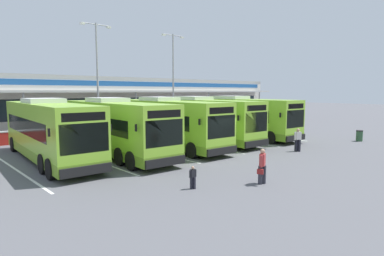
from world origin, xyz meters
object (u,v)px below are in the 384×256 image
at_px(coach_bus_right_centre, 201,120).
at_px(coach_bus_centre, 166,123).
at_px(coach_bus_leftmost, 49,131).
at_px(litter_bin, 359,136).
at_px(pedestrian_child, 193,177).
at_px(lamp_post_east, 173,74).
at_px(pedestrian_in_dark_coat, 298,139).
at_px(coach_bus_left_centre, 114,128).
at_px(coach_bus_rightmost, 239,117).
at_px(lamp_post_centre, 97,71).
at_px(pedestrian_with_handbag, 262,165).

bearing_deg(coach_bus_right_centre, coach_bus_centre, -175.68).
height_order(coach_bus_leftmost, litter_bin, coach_bus_leftmost).
xyz_separation_m(pedestrian_child, lamp_post_east, (15.61, 20.54, 5.75)).
bearing_deg(pedestrian_in_dark_coat, pedestrian_child, -172.66).
distance_m(coach_bus_right_centre, lamp_post_east, 13.26).
xyz_separation_m(coach_bus_left_centre, litter_bin, (18.17, -8.83, -1.32)).
xyz_separation_m(coach_bus_rightmost, lamp_post_centre, (-8.24, 11.72, 4.50)).
relative_size(coach_bus_left_centre, pedestrian_child, 12.23).
distance_m(coach_bus_rightmost, pedestrian_in_dark_coat, 8.23).
height_order(pedestrian_with_handbag, pedestrian_in_dark_coat, same).
bearing_deg(pedestrian_with_handbag, coach_bus_left_centre, 98.14).
xyz_separation_m(pedestrian_child, litter_bin, (19.47, 0.35, -0.07)).
height_order(coach_bus_centre, pedestrian_with_handbag, coach_bus_centre).
distance_m(coach_bus_leftmost, litter_bin, 24.15).
height_order(pedestrian_child, litter_bin, pedestrian_child).
relative_size(pedestrian_child, litter_bin, 1.08).
distance_m(coach_bus_centre, coach_bus_rightmost, 8.44).
distance_m(coach_bus_leftmost, pedestrian_child, 10.58).
distance_m(coach_bus_right_centre, pedestrian_with_handbag, 13.11).
relative_size(coach_bus_centre, lamp_post_centre, 1.12).
bearing_deg(coach_bus_rightmost, coach_bus_left_centre, 179.79).
bearing_deg(coach_bus_leftmost, lamp_post_centre, 51.39).
xyz_separation_m(coach_bus_left_centre, pedestrian_with_handbag, (1.54, -10.74, -0.93)).
relative_size(coach_bus_left_centre, lamp_post_centre, 1.12).
height_order(coach_bus_right_centre, pedestrian_with_handbag, coach_bus_right_centre).
xyz_separation_m(pedestrian_in_dark_coat, pedestrian_child, (-11.33, -1.46, -0.33)).
distance_m(coach_bus_centre, pedestrian_child, 10.97).
distance_m(coach_bus_rightmost, pedestrian_child, 16.92).
relative_size(coach_bus_leftmost, coach_bus_rightmost, 1.00).
relative_size(coach_bus_left_centre, litter_bin, 13.21).
relative_size(coach_bus_leftmost, coach_bus_right_centre, 1.00).
relative_size(pedestrian_with_handbag, litter_bin, 1.74).
xyz_separation_m(coach_bus_centre, lamp_post_centre, (0.21, 11.59, 4.50)).
bearing_deg(pedestrian_with_handbag, lamp_post_east, 60.00).
relative_size(pedestrian_in_dark_coat, lamp_post_centre, 0.15).
xyz_separation_m(coach_bus_right_centre, coach_bus_rightmost, (4.49, -0.43, 0.00)).
xyz_separation_m(coach_bus_centre, pedestrian_with_handbag, (-2.92, -10.83, -0.93)).
bearing_deg(coach_bus_right_centre, lamp_post_east, 61.77).
xyz_separation_m(lamp_post_centre, lamp_post_east, (9.65, -0.31, 0.00)).
distance_m(coach_bus_centre, lamp_post_centre, 12.44).
xyz_separation_m(coach_bus_rightmost, pedestrian_with_handbag, (-11.36, -10.69, -0.93)).
bearing_deg(pedestrian_in_dark_coat, coach_bus_rightmost, 69.45).
height_order(coach_bus_rightmost, pedestrian_with_handbag, coach_bus_rightmost).
bearing_deg(coach_bus_left_centre, pedestrian_child, -98.10).
relative_size(coach_bus_right_centre, pedestrian_child, 12.23).
height_order(coach_bus_centre, lamp_post_east, lamp_post_east).
bearing_deg(litter_bin, coach_bus_leftmost, 155.89).
distance_m(coach_bus_left_centre, lamp_post_east, 18.82).
xyz_separation_m(coach_bus_leftmost, coach_bus_rightmost, (16.74, -1.08, 0.00)).
xyz_separation_m(coach_bus_left_centre, lamp_post_east, (14.30, 11.37, 4.50)).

